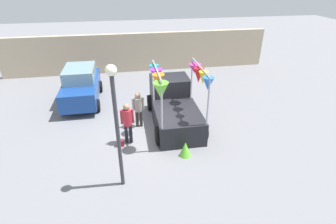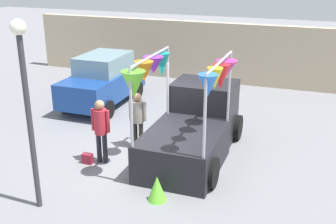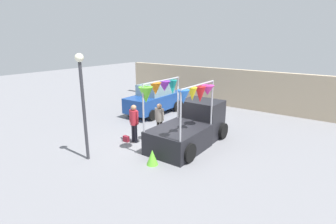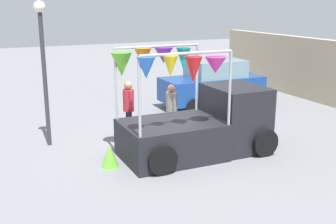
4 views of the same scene
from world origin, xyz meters
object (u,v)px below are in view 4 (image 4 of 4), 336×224
Objects in this scene: vendor_truck at (204,121)px; handbag at (120,131)px; street_lamp at (43,54)px; parked_car at (213,84)px; folded_kite_bundle_lime at (110,156)px; person_vendor at (172,106)px; person_customer at (129,104)px.

handbag is (-2.47, -1.62, -0.76)m from vendor_truck.
street_lamp is at bearing -122.61° from vendor_truck.
parked_car reaches higher than folded_kite_bundle_lime.
street_lamp is 6.85× the size of folded_kite_bundle_lime.
person_vendor reaches higher than folded_kite_bundle_lime.
vendor_truck reaches higher than folded_kite_bundle_lime.
vendor_truck reaches higher than person_customer.
folded_kite_bundle_lime is at bearing -91.06° from vendor_truck.
handbag is at bearing 156.40° from folded_kite_bundle_lime.
folded_kite_bundle_lime is (2.38, 1.11, -2.37)m from street_lamp.
handbag is at bearing -146.73° from vendor_truck.
person_customer is 2.87m from street_lamp.
person_vendor is 0.40× the size of street_lamp.
person_customer is 1.07× the size of person_vendor.
person_customer is at bearing -113.30° from person_vendor.
street_lamp is (-0.30, -2.37, 1.59)m from person_customer.
folded_kite_bundle_lime is at bearing -52.13° from parked_car.
person_customer is 0.43× the size of street_lamp.
parked_car reaches higher than person_customer.
street_lamp reaches higher than handbag.
person_vendor is 3.00m from folded_kite_bundle_lime.
parked_car is at bearing 117.63° from person_customer.
vendor_truck is at bearing -33.37° from parked_car.
person_vendor reaches higher than handbag.
vendor_truck is at bearing 88.94° from folded_kite_bundle_lime.
street_lamp is 3.54m from folded_kite_bundle_lime.
vendor_truck is 3.06m from handbag.
handbag is at bearing 91.20° from street_lamp.
person_vendor is at bearing -48.20° from parked_car.
vendor_truck is 2.37× the size of person_customer.
person_vendor is at bearing 58.27° from handbag.
person_customer is 1.31m from person_vendor.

